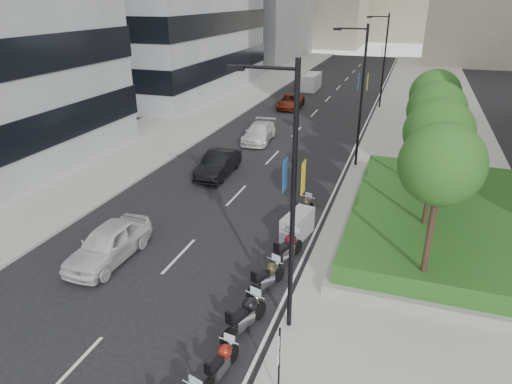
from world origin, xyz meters
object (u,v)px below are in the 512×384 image
at_px(parking_sign, 279,359).
at_px(motorcycle_4, 287,249).
at_px(car_c, 259,132).
at_px(lamp_post_2, 383,57).
at_px(motorcycle_6, 304,208).
at_px(motorcycle_3, 267,277).
at_px(car_a, 109,243).
at_px(motorcycle_1, 221,363).
at_px(motorcycle_5, 297,226).
at_px(motorcycle_2, 245,316).
at_px(car_d, 291,101).
at_px(lamp_post_1, 360,90).
at_px(car_b, 218,164).
at_px(delivery_van, 311,82).
at_px(lamp_post_0, 288,192).

xyz_separation_m(parking_sign, motorcycle_4, (-1.69, 7.10, -0.82)).
bearing_deg(car_c, lamp_post_2, 57.58).
bearing_deg(motorcycle_6, motorcycle_3, -164.71).
relative_size(motorcycle_4, car_a, 0.50).
bearing_deg(motorcycle_1, motorcycle_6, 8.65).
height_order(motorcycle_3, motorcycle_5, motorcycle_5).
xyz_separation_m(motorcycle_2, motorcycle_5, (0.07, 6.89, 0.00)).
distance_m(motorcycle_1, motorcycle_3, 4.64).
relative_size(motorcycle_4, car_c, 0.49).
bearing_deg(motorcycle_5, motorcycle_4, -166.33).
relative_size(motorcycle_1, car_d, 0.41).
bearing_deg(lamp_post_1, motorcycle_1, -93.40).
bearing_deg(motorcycle_4, car_b, 56.05).
height_order(motorcycle_4, motorcycle_5, motorcycle_5).
xyz_separation_m(motorcycle_6, delivery_van, (-7.27, 34.21, 0.32)).
relative_size(lamp_post_0, car_c, 1.88).
relative_size(motorcycle_4, motorcycle_5, 1.05).
xyz_separation_m(lamp_post_2, motorcycle_2, (-1.21, -35.62, -4.43)).
relative_size(motorcycle_3, car_d, 0.43).
bearing_deg(car_b, motorcycle_4, -53.40).
bearing_deg(motorcycle_4, lamp_post_1, 12.78).
bearing_deg(lamp_post_2, car_b, -109.41).
bearing_deg(motorcycle_2, motorcycle_5, 16.93).
bearing_deg(car_b, motorcycle_2, -65.42).
relative_size(motorcycle_2, motorcycle_4, 0.99).
distance_m(lamp_post_2, motorcycle_5, 29.09).
height_order(parking_sign, car_b, parking_sign).
relative_size(lamp_post_2, car_c, 1.88).
xyz_separation_m(lamp_post_1, motorcycle_5, (-1.14, -10.73, -4.43)).
bearing_deg(lamp_post_2, car_d, -162.42).
bearing_deg(car_c, motorcycle_3, -74.82).
bearing_deg(parking_sign, delivery_van, 101.50).
bearing_deg(car_d, motorcycle_2, -82.37).
height_order(lamp_post_0, car_c, lamp_post_0).
distance_m(lamp_post_0, car_a, 9.53).
xyz_separation_m(car_a, car_b, (0.44, 10.84, -0.03)).
height_order(lamp_post_1, motorcycle_1, lamp_post_1).
xyz_separation_m(lamp_post_1, motorcycle_3, (-1.24, -15.13, -4.48)).
distance_m(motorcycle_5, motorcycle_6, 2.14).
height_order(lamp_post_0, motorcycle_3, lamp_post_0).
bearing_deg(lamp_post_2, lamp_post_0, -90.00).
bearing_deg(car_b, lamp_post_1, 26.84).
bearing_deg(delivery_van, motorcycle_4, -79.59).
relative_size(lamp_post_2, parking_sign, 3.60).
relative_size(parking_sign, delivery_van, 0.56).
height_order(lamp_post_2, parking_sign, lamp_post_2).
bearing_deg(delivery_van, parking_sign, -79.25).
height_order(motorcycle_4, car_b, car_b).
distance_m(lamp_post_0, car_d, 33.70).
bearing_deg(car_d, motorcycle_4, -80.05).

